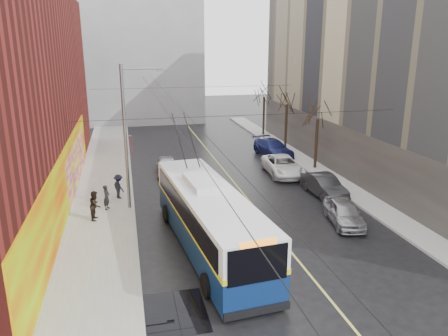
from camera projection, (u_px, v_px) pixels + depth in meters
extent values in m
plane|color=black|center=(278.00, 278.00, 19.59)|extent=(140.00, 140.00, 0.00)
cube|color=gray|center=(103.00, 200.00, 29.09)|extent=(4.00, 60.00, 0.15)
cube|color=gray|center=(337.00, 182.00, 32.75)|extent=(2.00, 60.00, 0.15)
cube|color=#BFB74C|center=(234.00, 182.00, 33.03)|extent=(0.12, 50.00, 0.01)
cube|color=red|center=(66.00, 183.00, 26.27)|extent=(0.08, 28.00, 4.00)
cube|color=#A705A2|center=(77.00, 164.00, 32.01)|extent=(0.06, 12.00, 3.20)
cube|color=tan|center=(426.00, 71.00, 34.16)|extent=(14.00, 36.00, 16.00)
cube|color=#4C4742|center=(338.00, 151.00, 34.30)|extent=(0.06, 36.00, 4.00)
cube|color=gray|center=(123.00, 52.00, 57.98)|extent=(20.00, 12.00, 18.00)
cylinder|color=slate|center=(125.00, 140.00, 26.36)|extent=(0.20, 0.20, 9.00)
cube|color=maroon|center=(132.00, 145.00, 26.52)|extent=(0.04, 0.60, 1.10)
cylinder|color=slate|center=(142.00, 69.00, 25.47)|extent=(2.40, 0.10, 0.10)
cube|color=slate|center=(161.00, 70.00, 25.73)|extent=(0.50, 0.22, 0.12)
cylinder|color=black|center=(159.00, 100.00, 31.12)|extent=(0.02, 60.00, 0.02)
cylinder|color=black|center=(173.00, 100.00, 31.33)|extent=(0.02, 60.00, 0.02)
cylinder|color=black|center=(244.00, 115.00, 23.45)|extent=(18.00, 0.02, 0.02)
cylinder|color=black|center=(196.00, 87.00, 38.44)|extent=(18.00, 0.02, 0.02)
cylinder|color=black|center=(316.00, 144.00, 35.94)|extent=(0.24, 0.24, 4.20)
cylinder|color=black|center=(286.00, 127.00, 42.46)|extent=(0.24, 0.24, 4.48)
cylinder|color=black|center=(264.00, 117.00, 49.03)|extent=(0.24, 0.24, 4.37)
cube|color=black|center=(173.00, 313.00, 17.03)|extent=(2.60, 3.06, 0.01)
ellipsoid|color=slate|center=(173.00, 101.00, 26.08)|extent=(0.44, 0.20, 0.12)
ellipsoid|color=slate|center=(206.00, 68.00, 25.85)|extent=(0.44, 0.20, 0.12)
ellipsoid|color=slate|center=(181.00, 91.00, 28.72)|extent=(0.44, 0.20, 0.12)
cube|color=#0A1F4E|center=(209.00, 231.00, 22.07)|extent=(3.94, 12.69, 1.56)
cube|color=silver|center=(209.00, 204.00, 21.67)|extent=(3.94, 12.69, 1.35)
cube|color=yellow|center=(209.00, 217.00, 21.86)|extent=(3.98, 12.74, 0.23)
cube|color=black|center=(258.00, 265.00, 16.02)|extent=(2.38, 0.28, 1.46)
cube|color=black|center=(180.00, 173.00, 27.41)|extent=(2.38, 0.28, 1.25)
cube|color=black|center=(182.00, 209.00, 21.28)|extent=(1.18, 11.39, 1.04)
cube|color=black|center=(235.00, 203.00, 22.12)|extent=(1.18, 11.39, 1.04)
cube|color=silver|center=(203.00, 182.00, 22.39)|extent=(1.76, 3.25, 0.31)
cube|color=black|center=(257.00, 311.00, 16.51)|extent=(2.70, 0.39, 0.31)
cylinder|color=black|center=(207.00, 285.00, 18.00)|extent=(0.41, 1.07, 1.04)
cylinder|color=black|center=(267.00, 274.00, 18.83)|extent=(0.41, 1.07, 1.04)
cylinder|color=black|center=(167.00, 213.00, 25.58)|extent=(0.41, 1.07, 1.04)
cylinder|color=black|center=(211.00, 208.00, 26.41)|extent=(0.41, 1.07, 1.04)
cylinder|color=black|center=(179.00, 139.00, 25.18)|extent=(0.42, 3.60, 2.56)
cylinder|color=black|center=(191.00, 139.00, 25.40)|extent=(0.42, 3.60, 2.56)
imported|color=#A4A4A9|center=(344.00, 213.00, 25.26)|extent=(2.29, 4.27, 1.38)
imported|color=#2B2A2D|center=(324.00, 186.00, 29.92)|extent=(1.80, 4.53, 1.47)
imported|color=white|center=(283.00, 166.00, 34.76)|extent=(2.74, 5.47, 1.49)
imported|color=navy|center=(273.00, 148.00, 40.45)|extent=(2.96, 5.53, 1.53)
imported|color=#B1B1B6|center=(167.00, 165.00, 34.96)|extent=(1.86, 4.15, 1.39)
imported|color=black|center=(107.00, 197.00, 27.05)|extent=(0.55, 0.66, 1.56)
imported|color=black|center=(95.00, 205.00, 25.47)|extent=(0.80, 0.95, 1.74)
imported|color=black|center=(119.00, 186.00, 28.99)|extent=(1.05, 1.22, 1.64)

